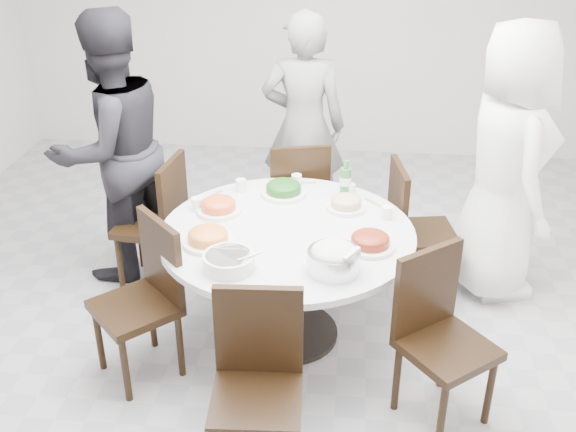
# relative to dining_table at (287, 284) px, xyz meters

# --- Properties ---
(floor) EXTENTS (6.00, 6.00, 0.01)m
(floor) POSITION_rel_dining_table_xyz_m (-0.01, 0.13, -0.38)
(floor) COLOR #A4A4A9
(floor) RESTS_ON ground
(wall_back) EXTENTS (6.00, 0.01, 2.80)m
(wall_back) POSITION_rel_dining_table_xyz_m (-0.01, 3.13, 1.02)
(wall_back) COLOR silver
(wall_back) RESTS_ON ground
(dining_table) EXTENTS (1.50, 1.50, 0.75)m
(dining_table) POSITION_rel_dining_table_xyz_m (0.00, 0.00, 0.00)
(dining_table) COLOR silver
(dining_table) RESTS_ON floor
(chair_ne) EXTENTS (0.49, 0.49, 0.95)m
(chair_ne) POSITION_rel_dining_table_xyz_m (0.86, 0.58, 0.10)
(chair_ne) COLOR black
(chair_ne) RESTS_ON floor
(chair_n) EXTENTS (0.51, 0.51, 0.95)m
(chair_n) POSITION_rel_dining_table_xyz_m (-0.04, 1.00, 0.10)
(chair_n) COLOR black
(chair_n) RESTS_ON floor
(chair_nw) EXTENTS (0.47, 0.47, 0.95)m
(chair_nw) POSITION_rel_dining_table_xyz_m (-1.00, 0.52, 0.10)
(chair_nw) COLOR black
(chair_nw) RESTS_ON floor
(chair_sw) EXTENTS (0.59, 0.59, 0.95)m
(chair_sw) POSITION_rel_dining_table_xyz_m (-0.81, -0.44, 0.10)
(chair_sw) COLOR black
(chair_sw) RESTS_ON floor
(chair_s) EXTENTS (0.44, 0.44, 0.95)m
(chair_s) POSITION_rel_dining_table_xyz_m (-0.03, -1.09, 0.10)
(chair_s) COLOR black
(chair_s) RESTS_ON floor
(chair_se) EXTENTS (0.59, 0.59, 0.95)m
(chair_se) POSITION_rel_dining_table_xyz_m (0.89, -0.62, 0.10)
(chair_se) COLOR black
(chair_se) RESTS_ON floor
(diner_right) EXTENTS (0.77, 1.01, 1.85)m
(diner_right) POSITION_rel_dining_table_xyz_m (1.35, 0.71, 0.55)
(diner_right) COLOR white
(diner_right) RESTS_ON floor
(diner_middle) EXTENTS (0.65, 0.43, 1.75)m
(diner_middle) POSITION_rel_dining_table_xyz_m (-0.02, 1.41, 0.50)
(diner_middle) COLOR black
(diner_middle) RESTS_ON floor
(diner_left) EXTENTS (1.12, 1.15, 1.87)m
(diner_left) POSITION_rel_dining_table_xyz_m (-1.26, 0.67, 0.56)
(diner_left) COLOR black
(diner_left) RESTS_ON floor
(dish_greens) EXTENTS (0.29, 0.29, 0.08)m
(dish_greens) POSITION_rel_dining_table_xyz_m (-0.07, 0.47, 0.41)
(dish_greens) COLOR white
(dish_greens) RESTS_ON dining_table
(dish_pale) EXTENTS (0.24, 0.24, 0.06)m
(dish_pale) POSITION_rel_dining_table_xyz_m (0.34, 0.31, 0.41)
(dish_pale) COLOR white
(dish_pale) RESTS_ON dining_table
(dish_orange) EXTENTS (0.27, 0.27, 0.07)m
(dish_orange) POSITION_rel_dining_table_xyz_m (-0.44, 0.19, 0.41)
(dish_orange) COLOR white
(dish_orange) RESTS_ON dining_table
(dish_redbrown) EXTENTS (0.28, 0.28, 0.07)m
(dish_redbrown) POSITION_rel_dining_table_xyz_m (0.48, -0.15, 0.41)
(dish_redbrown) COLOR white
(dish_redbrown) RESTS_ON dining_table
(dish_tofu) EXTENTS (0.29, 0.29, 0.08)m
(dish_tofu) POSITION_rel_dining_table_xyz_m (-0.43, -0.20, 0.41)
(dish_tofu) COLOR white
(dish_tofu) RESTS_ON dining_table
(rice_bowl) EXTENTS (0.28, 0.28, 0.12)m
(rice_bowl) POSITION_rel_dining_table_xyz_m (0.29, -0.41, 0.44)
(rice_bowl) COLOR silver
(rice_bowl) RESTS_ON dining_table
(soup_bowl) EXTENTS (0.28, 0.28, 0.08)m
(soup_bowl) POSITION_rel_dining_table_xyz_m (-0.26, -0.44, 0.42)
(soup_bowl) COLOR white
(soup_bowl) RESTS_ON dining_table
(beverage_bottle) EXTENTS (0.07, 0.07, 0.25)m
(beverage_bottle) POSITION_rel_dining_table_xyz_m (0.32, 0.50, 0.50)
(beverage_bottle) COLOR #2D7232
(beverage_bottle) RESTS_ON dining_table
(tea_cups) EXTENTS (0.07, 0.07, 0.08)m
(tea_cups) POSITION_rel_dining_table_xyz_m (-0.03, 0.65, 0.42)
(tea_cups) COLOR white
(tea_cups) RESTS_ON dining_table
(chopsticks) EXTENTS (0.24, 0.04, 0.01)m
(chopsticks) POSITION_rel_dining_table_xyz_m (0.03, 0.65, 0.38)
(chopsticks) COLOR tan
(chopsticks) RESTS_ON dining_table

